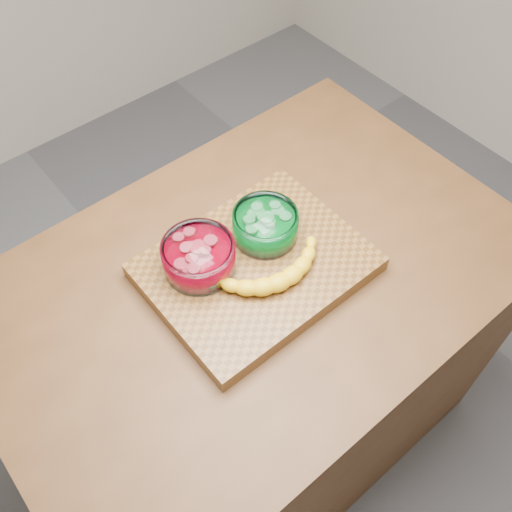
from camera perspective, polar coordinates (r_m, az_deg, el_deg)
ground at (r=2.04m, az=0.00°, el=-16.32°), size 3.50×3.50×0.00m
counter at (r=1.63m, az=0.00°, el=-10.79°), size 1.20×0.80×0.90m
cutting_board at (r=1.22m, az=0.00°, el=-1.12°), size 0.45×0.35×0.04m
bowl_red at (r=1.18m, az=-5.73°, el=-0.11°), size 0.15×0.15×0.07m
bowl_green at (r=1.23m, az=0.93°, el=3.10°), size 0.14×0.14×0.07m
banana at (r=1.18m, az=1.48°, el=-1.04°), size 0.28×0.15×0.04m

